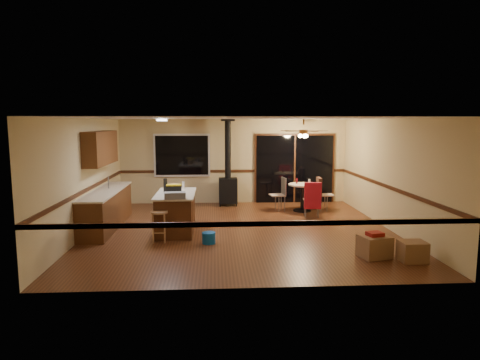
{
  "coord_description": "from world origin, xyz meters",
  "views": [
    {
      "loc": [
        -0.6,
        -9.73,
        2.52
      ],
      "look_at": [
        0.0,
        0.3,
        1.15
      ],
      "focal_mm": 32.0,
      "sensor_mm": 36.0,
      "label": 1
    }
  ],
  "objects": [
    {
      "name": "toolbox_yellow_lid",
      "position": [
        -1.52,
        -0.1,
        1.1
      ],
      "size": [
        0.34,
        0.18,
        0.03
      ],
      "primitive_type": "cube",
      "rotation": [
        0.0,
        0.0,
        0.0
      ],
      "color": "gold",
      "rests_on": "toolbox_black"
    },
    {
      "name": "chair_rail",
      "position": [
        0.0,
        0.0,
        1.0
      ],
      "size": [
        7.0,
        7.0,
        0.08
      ],
      "primitive_type": null,
      "color": "#3D1F0F",
      "rests_on": "ground"
    },
    {
      "name": "kitchen_island",
      "position": [
        -1.5,
        0.0,
        0.45
      ],
      "size": [
        0.88,
        1.68,
        0.9
      ],
      "color": "#492512",
      "rests_on": "ground"
    },
    {
      "name": "wall_right",
      "position": [
        3.5,
        0.0,
        1.3
      ],
      "size": [
        0.0,
        7.0,
        7.0
      ],
      "primitive_type": "plane",
      "rotation": [
        1.57,
        0.0,
        -1.57
      ],
      "color": "tan",
      "rests_on": "ground"
    },
    {
      "name": "box_small_red",
      "position": [
        2.38,
        -2.13,
        0.44
      ],
      "size": [
        0.33,
        0.29,
        0.07
      ],
      "primitive_type": "cube",
      "rotation": [
        0.0,
        0.0,
        0.26
      ],
      "color": "maroon",
      "rests_on": "box_corner_a"
    },
    {
      "name": "countertop",
      "position": [
        -3.2,
        0.5,
        0.88
      ],
      "size": [
        0.64,
        3.04,
        0.04
      ],
      "primitive_type": "cube",
      "color": "beige",
      "rests_on": "lower_cabinets"
    },
    {
      "name": "box_corner_b",
      "position": [
        2.98,
        -2.41,
        0.19
      ],
      "size": [
        0.46,
        0.4,
        0.37
      ],
      "primitive_type": "cube",
      "rotation": [
        0.0,
        0.0,
        0.01
      ],
      "color": "brown",
      "rests_on": "floor"
    },
    {
      "name": "box_corner_a",
      "position": [
        2.38,
        -2.13,
        0.2
      ],
      "size": [
        0.63,
        0.57,
        0.41
      ],
      "primitive_type": "cube",
      "rotation": [
        0.0,
        0.0,
        0.26
      ],
      "color": "brown",
      "rests_on": "floor"
    },
    {
      "name": "floor",
      "position": [
        0.0,
        0.0,
        0.0
      ],
      "size": [
        7.0,
        7.0,
        0.0
      ],
      "primitive_type": "plane",
      "color": "#562D18",
      "rests_on": "ground"
    },
    {
      "name": "chair_left",
      "position": [
        1.28,
        2.19,
        0.59
      ],
      "size": [
        0.46,
        0.45,
        0.51
      ],
      "color": "tan",
      "rests_on": "ground"
    },
    {
      "name": "ceiling_fan",
      "position": [
        1.88,
        2.08,
        2.21
      ],
      "size": [
        0.24,
        0.24,
        0.55
      ],
      "color": "brown",
      "rests_on": "ceiling"
    },
    {
      "name": "box_under_window",
      "position": [
        -1.67,
        3.1,
        0.22
      ],
      "size": [
        0.63,
        0.55,
        0.44
      ],
      "primitive_type": "cube",
      "rotation": [
        0.0,
        0.0,
        0.24
      ],
      "color": "brown",
      "rests_on": "floor"
    },
    {
      "name": "sliding_door",
      "position": [
        1.9,
        3.45,
        1.05
      ],
      "size": [
        2.52,
        0.1,
        2.1
      ],
      "primitive_type": "cube",
      "color": "black",
      "rests_on": "ground"
    },
    {
      "name": "dining_table",
      "position": [
        1.88,
        2.08,
        0.53
      ],
      "size": [
        0.8,
        0.8,
        0.78
      ],
      "color": "black",
      "rests_on": "ground"
    },
    {
      "name": "toolbox_grey",
      "position": [
        -1.45,
        -0.72,
        0.97
      ],
      "size": [
        0.47,
        0.3,
        0.14
      ],
      "primitive_type": "cube",
      "rotation": [
        0.0,
        0.0,
        0.12
      ],
      "color": "slate",
      "rests_on": "kitchen_island"
    },
    {
      "name": "chair_right",
      "position": [
        2.39,
        2.14,
        0.6
      ],
      "size": [
        0.49,
        0.45,
        0.7
      ],
      "color": "tan",
      "rests_on": "ground"
    },
    {
      "name": "bottle_pink",
      "position": [
        -1.48,
        -0.12,
        1.0
      ],
      "size": [
        0.08,
        0.08,
        0.2
      ],
      "primitive_type": "cylinder",
      "rotation": [
        0.0,
        0.0,
        -0.37
      ],
      "color": "#D84C8C",
      "rests_on": "kitchen_island"
    },
    {
      "name": "wall_back",
      "position": [
        0.0,
        3.5,
        1.3
      ],
      "size": [
        7.0,
        0.0,
        7.0
      ],
      "primitive_type": "plane",
      "rotation": [
        1.57,
        0.0,
        0.0
      ],
      "color": "tan",
      "rests_on": "ground"
    },
    {
      "name": "blue_bucket",
      "position": [
        -0.73,
        -1.04,
        0.12
      ],
      "size": [
        0.32,
        0.32,
        0.23
      ],
      "primitive_type": "cylinder",
      "rotation": [
        0.0,
        0.0,
        0.16
      ],
      "color": "#0C58B3",
      "rests_on": "floor"
    },
    {
      "name": "chair_near",
      "position": [
        1.96,
        1.19,
        0.6
      ],
      "size": [
        0.45,
        0.49,
        0.7
      ],
      "color": "tan",
      "rests_on": "ground"
    },
    {
      "name": "lower_cabinets",
      "position": [
        -3.2,
        0.5,
        0.43
      ],
      "size": [
        0.6,
        3.0,
        0.86
      ],
      "primitive_type": "cube",
      "color": "#562E15",
      "rests_on": "ground"
    },
    {
      "name": "toolbox_black",
      "position": [
        -1.52,
        -0.1,
        0.99
      ],
      "size": [
        0.34,
        0.18,
        0.19
      ],
      "primitive_type": "cube",
      "rotation": [
        0.0,
        0.0,
        0.0
      ],
      "color": "black",
      "rests_on": "kitchen_island"
    },
    {
      "name": "ceiling",
      "position": [
        0.0,
        0.0,
        2.6
      ],
      "size": [
        7.0,
        7.0,
        0.0
      ],
      "primitive_type": "plane",
      "rotation": [
        3.14,
        0.0,
        0.0
      ],
      "color": "silver",
      "rests_on": "ground"
    },
    {
      "name": "bottle_white",
      "position": [
        -1.36,
        0.63,
        0.99
      ],
      "size": [
        0.07,
        0.07,
        0.18
      ],
      "primitive_type": "cylinder",
      "rotation": [
        0.0,
        0.0,
        -0.3
      ],
      "color": "white",
      "rests_on": "kitchen_island"
    },
    {
      "name": "bar_stool",
      "position": [
        -1.77,
        -0.86,
        0.33
      ],
      "size": [
        0.41,
        0.41,
        0.66
      ],
      "primitive_type": "cylinder",
      "rotation": [
        0.0,
        0.0,
        0.15
      ],
      "color": "tan",
      "rests_on": "floor"
    },
    {
      "name": "window",
      "position": [
        -1.6,
        3.45,
        1.5
      ],
      "size": [
        1.72,
        0.1,
        1.32
      ],
      "primitive_type": "cube",
      "color": "black",
      "rests_on": "ground"
    },
    {
      "name": "upper_cabinets",
      "position": [
        -3.33,
        0.7,
        1.9
      ],
      "size": [
        0.35,
        2.0,
        0.8
      ],
      "primitive_type": "cube",
      "color": "#562E15",
      "rests_on": "ground"
    },
    {
      "name": "fluorescent_strip",
      "position": [
        -1.8,
        0.3,
        2.56
      ],
      "size": [
        0.1,
        1.2,
        0.04
      ],
      "primitive_type": "cube",
      "color": "white",
      "rests_on": "ceiling"
    },
    {
      "name": "wood_stove",
      "position": [
        -0.2,
        3.05,
        0.73
      ],
      "size": [
        0.55,
        0.5,
        2.52
      ],
      "color": "black",
      "rests_on": "ground"
    },
    {
      "name": "glass_cream",
      "position": [
        2.06,
        2.03,
        0.85
      ],
      "size": [
        0.06,
        0.06,
        0.14
      ],
      "primitive_type": "cylinder",
      "rotation": [
        0.0,
        0.0,
        0.03
      ],
      "color": "beige",
      "rests_on": "dining_table"
    },
    {
      "name": "glass_red",
      "position": [
        1.73,
        2.18,
        0.86
      ],
      "size": [
        0.07,
        0.07,
        0.15
      ],
      "primitive_type": "cylinder",
      "rotation": [
        0.0,
        0.0,
        -0.24
      ],
      "color": "#590C14",
      "rests_on": "dining_table"
    },
    {
      "name": "box_on_island",
      "position": [
        -1.55,
        0.17,
        0.99
      ],
      "size": [
        0.26,
        0.32,
        0.19
      ],
      "primitive_type": "cube",
      "rotation": [
        0.0,
        0.0,
        -0.22
      ],
      "color": "brown",
      "rests_on": "kitchen_island"
    },
    {
      "name": "wall_left",
      "position": [
        -3.5,
        0.0,
        1.3
      ],
      "size": [
        0.0,
        7.0,
        7.0
      ],
      "primitive_type": "plane",
      "rotation": [
        1.57,
        0.0,
        1.57
      ],
      "color": "tan",
      "rests_on": "ground"
    },
    {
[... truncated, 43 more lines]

